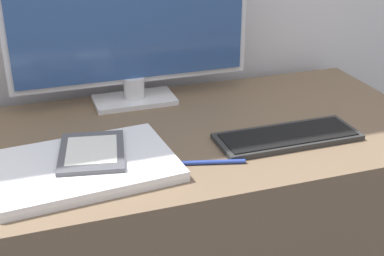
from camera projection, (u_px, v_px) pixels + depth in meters
The scene contains 5 objects.
monitor at pixel (130, 9), 1.26m from camera, with size 0.59×0.11×0.45m.
keyboard at pixel (288, 137), 1.16m from camera, with size 0.31×0.12×0.01m.
laptop at pixel (85, 166), 1.03m from camera, with size 0.36×0.27×0.02m.
ereader at pixel (92, 152), 1.05m from camera, with size 0.15×0.19×0.01m.
pen at pixel (210, 162), 1.06m from camera, with size 0.14×0.05×0.01m.
Camera 1 is at (-0.26, -0.81, 1.25)m, focal length 50.00 mm.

